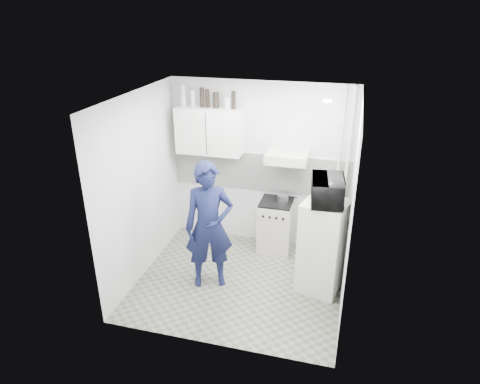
# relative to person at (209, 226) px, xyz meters

# --- Properties ---
(floor) EXTENTS (2.80, 2.80, 0.00)m
(floor) POSITION_rel_person_xyz_m (0.39, 0.11, -0.89)
(floor) COLOR slate
(floor) RESTS_ON ground
(ceiling) EXTENTS (2.80, 2.80, 0.00)m
(ceiling) POSITION_rel_person_xyz_m (0.39, 0.11, 1.71)
(ceiling) COLOR white
(ceiling) RESTS_ON wall_back
(wall_back) EXTENTS (2.80, 0.00, 2.80)m
(wall_back) POSITION_rel_person_xyz_m (0.39, 1.36, 0.41)
(wall_back) COLOR silver
(wall_back) RESTS_ON floor
(wall_left) EXTENTS (0.00, 2.60, 2.60)m
(wall_left) POSITION_rel_person_xyz_m (-1.01, 0.11, 0.41)
(wall_left) COLOR silver
(wall_left) RESTS_ON floor
(wall_right) EXTENTS (0.00, 2.60, 2.60)m
(wall_right) POSITION_rel_person_xyz_m (1.79, 0.11, 0.41)
(wall_right) COLOR silver
(wall_right) RESTS_ON floor
(person) EXTENTS (0.76, 0.64, 1.79)m
(person) POSITION_rel_person_xyz_m (0.00, 0.00, 0.00)
(person) COLOR #111536
(person) RESTS_ON floor
(stove) EXTENTS (0.51, 0.51, 0.81)m
(stove) POSITION_rel_person_xyz_m (0.71, 1.11, -0.49)
(stove) COLOR beige
(stove) RESTS_ON floor
(fridge) EXTENTS (0.66, 0.66, 1.30)m
(fridge) POSITION_rel_person_xyz_m (1.49, 0.26, -0.24)
(fridge) COLOR silver
(fridge) RESTS_ON floor
(stove_top) EXTENTS (0.49, 0.49, 0.03)m
(stove_top) POSITION_rel_person_xyz_m (0.71, 1.11, -0.07)
(stove_top) COLOR black
(stove_top) RESTS_ON stove
(saucepan) EXTENTS (0.17, 0.17, 0.09)m
(saucepan) POSITION_rel_person_xyz_m (0.79, 1.16, -0.01)
(saucepan) COLOR silver
(saucepan) RESTS_ON stove_top
(microwave) EXTENTS (0.63, 0.46, 0.33)m
(microwave) POSITION_rel_person_xyz_m (1.49, 0.26, 0.57)
(microwave) COLOR black
(microwave) RESTS_ON fridge
(bottle_a) EXTENTS (0.08, 0.08, 0.32)m
(bottle_a) POSITION_rel_person_xyz_m (-0.76, 1.18, 1.47)
(bottle_a) COLOR #B2B7BC
(bottle_a) RESTS_ON upper_cabinet
(bottle_b) EXTENTS (0.06, 0.06, 0.25)m
(bottle_b) POSITION_rel_person_xyz_m (-0.61, 1.18, 1.43)
(bottle_b) COLOR #B2B7BC
(bottle_b) RESTS_ON upper_cabinet
(bottle_c) EXTENTS (0.07, 0.07, 0.28)m
(bottle_c) POSITION_rel_person_xyz_m (-0.46, 1.18, 1.45)
(bottle_c) COLOR black
(bottle_c) RESTS_ON upper_cabinet
(bottle_d) EXTENTS (0.06, 0.06, 0.26)m
(bottle_d) POSITION_rel_person_xyz_m (-0.38, 1.18, 1.44)
(bottle_d) COLOR black
(bottle_d) RESTS_ON upper_cabinet
(canister_a) EXTENTS (0.09, 0.09, 0.23)m
(canister_a) POSITION_rel_person_xyz_m (-0.25, 1.18, 1.42)
(canister_a) COLOR black
(canister_a) RESTS_ON upper_cabinet
(canister_b) EXTENTS (0.09, 0.09, 0.17)m
(canister_b) POSITION_rel_person_xyz_m (-0.08, 1.18, 1.39)
(canister_b) COLOR #B2B7BC
(canister_b) RESTS_ON upper_cabinet
(bottle_e) EXTENTS (0.06, 0.06, 0.26)m
(bottle_e) POSITION_rel_person_xyz_m (0.01, 1.18, 1.44)
(bottle_e) COLOR black
(bottle_e) RESTS_ON upper_cabinet
(upper_cabinet) EXTENTS (1.00, 0.35, 0.70)m
(upper_cabinet) POSITION_rel_person_xyz_m (-0.36, 1.18, 0.96)
(upper_cabinet) COLOR silver
(upper_cabinet) RESTS_ON wall_back
(range_hood) EXTENTS (0.60, 0.50, 0.14)m
(range_hood) POSITION_rel_person_xyz_m (0.84, 1.11, 0.68)
(range_hood) COLOR beige
(range_hood) RESTS_ON wall_back
(backsplash) EXTENTS (2.74, 0.03, 0.60)m
(backsplash) POSITION_rel_person_xyz_m (0.39, 1.34, 0.31)
(backsplash) COLOR white
(backsplash) RESTS_ON wall_back
(pipe_a) EXTENTS (0.05, 0.05, 2.60)m
(pipe_a) POSITION_rel_person_xyz_m (1.69, 1.28, 0.41)
(pipe_a) COLOR beige
(pipe_a) RESTS_ON floor
(pipe_b) EXTENTS (0.04, 0.04, 2.60)m
(pipe_b) POSITION_rel_person_xyz_m (1.57, 1.28, 0.41)
(pipe_b) COLOR beige
(pipe_b) RESTS_ON floor
(ceiling_spot_fixture) EXTENTS (0.10, 0.10, 0.02)m
(ceiling_spot_fixture) POSITION_rel_person_xyz_m (1.39, 0.31, 1.68)
(ceiling_spot_fixture) COLOR white
(ceiling_spot_fixture) RESTS_ON ceiling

